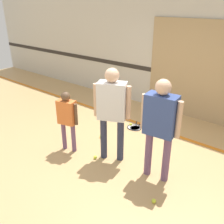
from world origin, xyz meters
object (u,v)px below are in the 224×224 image
(person_student_right, at_px, (160,120))
(racket_second_spare, at_px, (136,128))
(tennis_ball_by_spare_racket, at_px, (131,124))
(tennis_ball_stray_left, at_px, (101,136))
(tennis_ball_stray_right, at_px, (154,201))
(racket_spare_on_floor, at_px, (134,127))
(person_instructor, at_px, (112,106))
(tennis_ball_near_instructor, at_px, (95,157))
(person_student_left, at_px, (67,115))

(person_student_right, relative_size, racket_second_spare, 3.53)
(tennis_ball_by_spare_racket, distance_m, tennis_ball_stray_left, 0.90)
(person_student_right, distance_m, tennis_ball_stray_right, 1.20)
(tennis_ball_stray_left, bearing_deg, racket_spare_on_floor, 71.07)
(person_instructor, relative_size, tennis_ball_near_instructor, 26.39)
(racket_spare_on_floor, bearing_deg, racket_second_spare, -96.72)
(tennis_ball_near_instructor, height_order, tennis_ball_stray_left, same)
(tennis_ball_stray_right, bearing_deg, racket_spare_on_floor, 130.93)
(person_student_right, height_order, racket_spare_on_floor, person_student_right)
(person_student_right, height_order, racket_second_spare, person_student_right)
(person_student_right, bearing_deg, person_instructor, -3.74)
(person_instructor, xyz_separation_m, person_student_left, (-0.85, -0.30, -0.32))
(tennis_ball_stray_left, bearing_deg, racket_second_spare, 68.23)
(person_student_right, bearing_deg, person_student_left, 4.69)
(tennis_ball_by_spare_racket, relative_size, tennis_ball_stray_right, 1.00)
(person_student_left, bearing_deg, racket_spare_on_floor, 59.45)
(person_instructor, height_order, person_student_right, person_instructor)
(person_student_left, relative_size, tennis_ball_by_spare_racket, 18.56)
(racket_second_spare, relative_size, tennis_ball_stray_right, 7.36)
(tennis_ball_by_spare_racket, bearing_deg, person_student_right, -42.33)
(tennis_ball_by_spare_racket, xyz_separation_m, tennis_ball_stray_left, (-0.17, -0.88, 0.00))
(person_student_left, xyz_separation_m, person_student_right, (1.77, 0.34, 0.30))
(person_instructor, height_order, racket_spare_on_floor, person_instructor)
(tennis_ball_near_instructor, relative_size, tennis_ball_stray_left, 1.00)
(person_instructor, xyz_separation_m, racket_second_spare, (-0.32, 1.29, -1.07))
(person_instructor, height_order, tennis_ball_by_spare_racket, person_instructor)
(racket_second_spare, bearing_deg, person_student_right, -165.10)
(person_student_right, distance_m, tennis_ball_stray_left, 1.93)
(tennis_ball_by_spare_racket, relative_size, tennis_ball_stray_left, 1.00)
(person_instructor, distance_m, tennis_ball_stray_right, 1.68)
(racket_spare_on_floor, height_order, racket_second_spare, same)
(racket_spare_on_floor, distance_m, tennis_ball_stray_right, 2.40)
(tennis_ball_stray_left, bearing_deg, tennis_ball_stray_right, -27.10)
(racket_spare_on_floor, relative_size, tennis_ball_by_spare_racket, 8.58)
(racket_second_spare, height_order, tennis_ball_stray_right, tennis_ball_stray_right)
(person_instructor, height_order, person_student_left, person_instructor)
(racket_second_spare, height_order, tennis_ball_stray_left, tennis_ball_stray_left)
(person_student_right, height_order, tennis_ball_stray_left, person_student_right)
(person_instructor, bearing_deg, racket_spare_on_floor, 80.76)
(tennis_ball_by_spare_racket, bearing_deg, tennis_ball_stray_left, -101.27)
(racket_second_spare, bearing_deg, tennis_ball_stray_right, -169.62)
(person_student_left, height_order, racket_spare_on_floor, person_student_left)
(person_student_right, bearing_deg, tennis_ball_near_instructor, 6.60)
(tennis_ball_stray_left, bearing_deg, person_student_right, -14.26)
(racket_spare_on_floor, height_order, tennis_ball_near_instructor, tennis_ball_near_instructor)
(person_instructor, height_order, tennis_ball_stray_right, person_instructor)
(tennis_ball_by_spare_racket, xyz_separation_m, tennis_ball_stray_right, (1.69, -1.83, 0.00))
(racket_spare_on_floor, bearing_deg, person_student_left, 172.23)
(person_student_left, distance_m, tennis_ball_stray_left, 1.06)
(person_student_right, distance_m, tennis_ball_near_instructor, 1.56)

